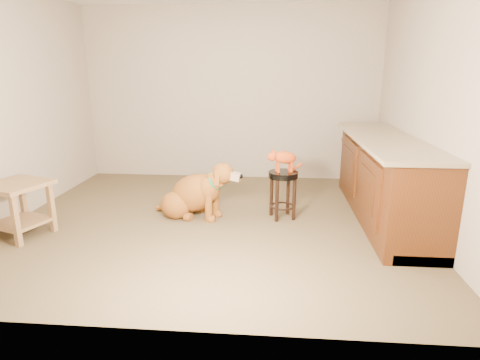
# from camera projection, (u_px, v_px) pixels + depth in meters

# --- Properties ---
(floor) EXTENTS (4.50, 4.00, 0.01)m
(floor) POSITION_uv_depth(u_px,v_px,m) (213.00, 221.00, 4.57)
(floor) COLOR brown
(floor) RESTS_ON ground
(room_shell) EXTENTS (4.54, 4.04, 2.62)m
(room_shell) POSITION_uv_depth(u_px,v_px,m) (210.00, 69.00, 4.13)
(room_shell) COLOR gray
(room_shell) RESTS_ON ground
(cabinet_run) EXTENTS (0.70, 2.56, 0.94)m
(cabinet_run) POSITION_uv_depth(u_px,v_px,m) (385.00, 181.00, 4.59)
(cabinet_run) COLOR #45220C
(cabinet_run) RESTS_ON ground
(padded_stool) EXTENTS (0.36, 0.36, 0.55)m
(padded_stool) POSITION_uv_depth(u_px,v_px,m) (283.00, 185.00, 4.58)
(padded_stool) COLOR black
(padded_stool) RESTS_ON ground
(wood_stool) EXTENTS (0.40, 0.40, 0.72)m
(wood_stool) POSITION_uv_depth(u_px,v_px,m) (356.00, 164.00, 5.73)
(wood_stool) COLOR brown
(wood_stool) RESTS_ON ground
(side_table) EXTENTS (0.69, 0.69, 0.57)m
(side_table) POSITION_uv_depth(u_px,v_px,m) (18.00, 201.00, 4.09)
(side_table) COLOR olive
(side_table) RESTS_ON ground
(golden_retriever) EXTENTS (1.09, 0.65, 0.72)m
(golden_retriever) POSITION_uv_depth(u_px,v_px,m) (195.00, 194.00, 4.66)
(golden_retriever) COLOR brown
(golden_retriever) RESTS_ON ground
(tabby_kitten) EXTENTS (0.42, 0.27, 0.29)m
(tabby_kitten) POSITION_uv_depth(u_px,v_px,m) (283.00, 158.00, 4.50)
(tabby_kitten) COLOR #A43810
(tabby_kitten) RESTS_ON padded_stool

